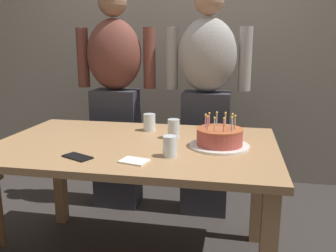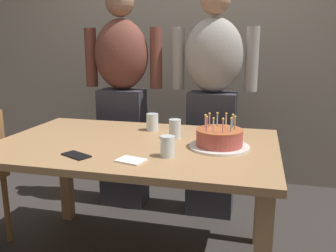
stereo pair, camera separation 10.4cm
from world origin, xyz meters
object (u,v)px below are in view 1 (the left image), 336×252
napkin_stack (134,161)px  person_woman_cardigan (207,98)px  cell_phone (78,157)px  person_man_bearded (116,96)px  water_glass_near (149,122)px  birthday_cake (220,138)px  water_glass_far (174,129)px  water_glass_side (170,146)px

napkin_stack → person_woman_cardigan: 1.12m
cell_phone → person_man_bearded: 1.10m
water_glass_near → cell_phone: size_ratio=0.72×
birthday_cake → cell_phone: size_ratio=2.14×
water_glass_far → water_glass_near: bearing=139.5°
water_glass_side → person_man_bearded: bearing=121.7°
water_glass_near → birthday_cake: bearing=-32.1°
water_glass_near → napkin_stack: (0.07, -0.59, -0.05)m
napkin_stack → person_woman_cardigan: (0.23, 1.08, 0.13)m
birthday_cake → water_glass_near: size_ratio=2.96×
water_glass_near → person_man_bearded: (-0.38, 0.49, 0.08)m
water_glass_near → napkin_stack: size_ratio=0.85×
water_glass_side → person_woman_cardigan: bearing=85.0°
birthday_cake → water_glass_far: size_ratio=2.83×
napkin_stack → person_woman_cardigan: person_woman_cardigan is taller
water_glass_far → water_glass_side: (0.04, -0.33, -0.00)m
water_glass_far → water_glass_side: 0.34m
napkin_stack → water_glass_side: bearing=36.8°
cell_phone → birthday_cake: bearing=51.6°
birthday_cake → person_woman_cardigan: size_ratio=0.19×
napkin_stack → person_man_bearded: person_man_bearded is taller
water_glass_side → person_man_bearded: person_man_bearded is taller
water_glass_far → cell_phone: bearing=-131.3°
person_man_bearded → person_woman_cardigan: bearing=-180.0°
water_glass_far → napkin_stack: water_glass_far is taller
birthday_cake → cell_phone: birthday_cake is taller
birthday_cake → water_glass_near: 0.52m
person_man_bearded → person_woman_cardigan: (0.69, 0.00, 0.00)m
birthday_cake → person_woman_cardigan: person_woman_cardigan is taller
birthday_cake → water_glass_far: birthday_cake is taller
water_glass_far → cell_phone: 0.58m
water_glass_side → cell_phone: bearing=-166.7°
person_woman_cardigan → birthday_cake: bearing=100.0°
water_glass_far → napkin_stack: size_ratio=0.89×
napkin_stack → water_glass_far: bearing=76.9°
napkin_stack → person_woman_cardigan: size_ratio=0.07×
water_glass_near → water_glass_side: bearing=-65.7°
water_glass_near → person_man_bearded: 0.63m
person_man_bearded → cell_phone: bearing=99.6°
water_glass_near → napkin_stack: 0.60m
water_glass_far → cell_phone: (-0.38, -0.43, -0.05)m
water_glass_far → cell_phone: size_ratio=0.76×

